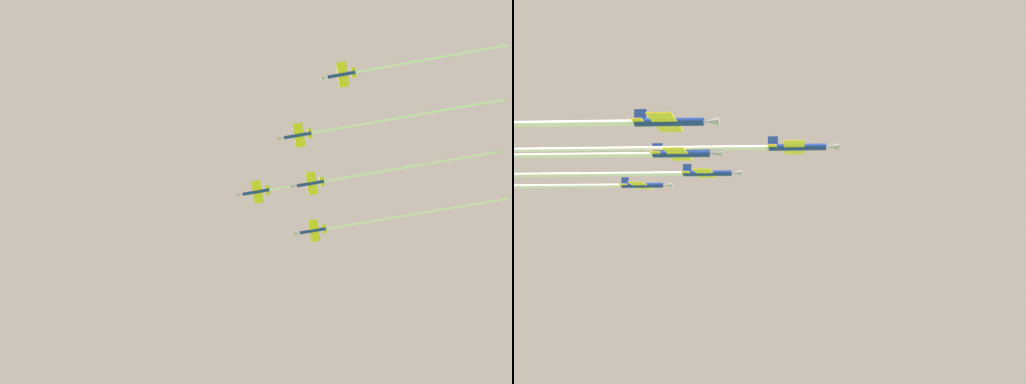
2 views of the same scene
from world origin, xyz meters
The scene contains 4 objects.
jet_lead centered at (-8.17, -17.73, 216.38)m, with size 60.68×32.74×2.63m.
jet_port_inner centered at (-39.21, -12.77, 215.94)m, with size 73.67×39.46×2.63m.
jet_port_outer centered at (-29.92, -28.98, 215.37)m, with size 68.48×36.78×2.63m.
jet_starboard_outer centered at (-57.78, -1.36, 217.22)m, with size 59.09×31.92×2.63m.
Camera 2 is at (54.19, -96.53, 190.08)m, focal length 40.65 mm.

